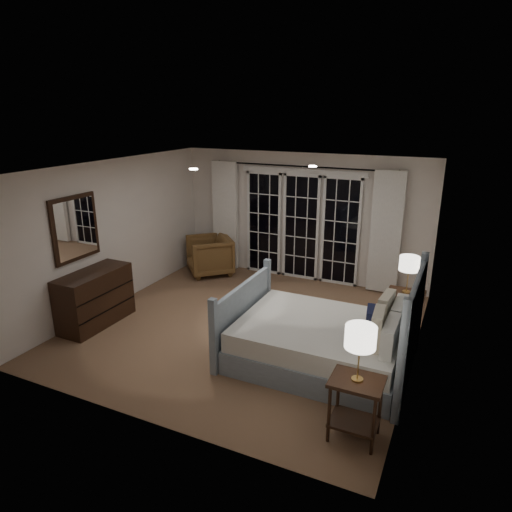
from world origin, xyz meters
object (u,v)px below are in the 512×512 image
at_px(nightstand_left, 356,400).
at_px(lamp_right, 409,264).
at_px(dresser, 95,298).
at_px(armchair, 210,255).
at_px(bed, 324,341).
at_px(nightstand_right, 405,307).
at_px(lamp_left, 361,338).

distance_m(nightstand_left, lamp_right, 2.67).
bearing_deg(dresser, armchair, 80.59).
distance_m(bed, lamp_right, 1.74).
relative_size(nightstand_left, lamp_right, 1.24).
distance_m(nightstand_right, lamp_left, 2.67).
bearing_deg(armchair, nightstand_left, 3.85).
distance_m(nightstand_right, armchair, 4.18).
height_order(lamp_right, armchair, lamp_right).
distance_m(nightstand_right, dresser, 4.79).
bearing_deg(armchair, lamp_left, 3.85).
bearing_deg(lamp_right, nightstand_left, -92.92).
xyz_separation_m(nightstand_right, armchair, (-4.03, 1.10, -0.07)).
height_order(bed, dresser, bed).
bearing_deg(nightstand_right, dresser, -159.64).
bearing_deg(nightstand_left, nightstand_right, 87.08).
bearing_deg(armchair, nightstand_right, 31.85).
distance_m(nightstand_left, nightstand_right, 2.58).
relative_size(nightstand_right, armchair, 0.80).
bearing_deg(lamp_left, bed, 119.28).
bearing_deg(nightstand_right, bed, -123.23).
distance_m(lamp_left, lamp_right, 2.58).
bearing_deg(bed, lamp_right, 56.77).
relative_size(lamp_left, lamp_right, 1.07).
relative_size(nightstand_left, armchair, 0.80).
height_order(bed, lamp_left, bed).
distance_m(bed, dresser, 3.66).
distance_m(lamp_left, armchair, 5.42).
relative_size(nightstand_left, dresser, 0.56).
height_order(nightstand_left, lamp_left, lamp_left).
relative_size(bed, lamp_left, 3.93).
height_order(nightstand_right, lamp_left, lamp_left).
xyz_separation_m(nightstand_right, lamp_right, (-0.00, -0.00, 0.68)).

